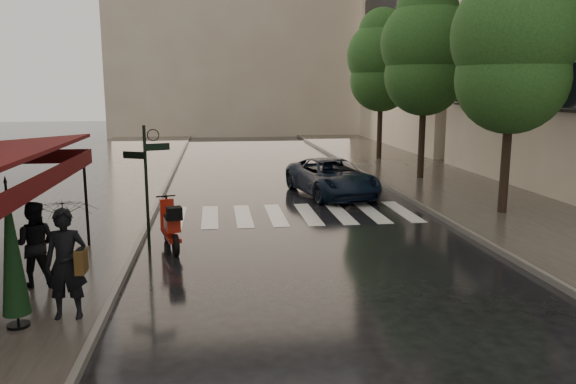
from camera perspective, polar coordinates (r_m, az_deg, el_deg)
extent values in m
plane|color=black|center=(12.14, -9.76, -8.96)|extent=(120.00, 120.00, 0.00)
cube|color=#38332D|center=(24.30, -19.36, 0.57)|extent=(6.00, 60.00, 0.12)
cube|color=#38332D|center=(25.68, 14.83, 1.32)|extent=(5.50, 60.00, 0.12)
cube|color=#595651|center=(23.86, -12.18, 0.79)|extent=(0.12, 60.00, 0.16)
cube|color=#595651|center=(24.75, 8.81, 1.25)|extent=(0.12, 60.00, 0.16)
cube|color=silver|center=(17.94, -11.29, -2.59)|extent=(0.50, 3.20, 0.01)
cube|color=silver|center=(17.90, -7.93, -2.52)|extent=(0.50, 3.20, 0.01)
cube|color=silver|center=(17.92, -4.57, -2.43)|extent=(0.50, 3.20, 0.01)
cube|color=silver|center=(18.00, -1.23, -2.34)|extent=(0.50, 3.20, 0.01)
cube|color=silver|center=(18.14, 2.07, -2.25)|extent=(0.50, 3.20, 0.01)
cube|color=silver|center=(18.34, 5.31, -2.14)|extent=(0.50, 3.20, 0.01)
cube|color=silver|center=(18.60, 8.47, -2.04)|extent=(0.50, 3.20, 0.01)
cube|color=silver|center=(18.91, 11.54, -1.93)|extent=(0.50, 3.20, 0.01)
cube|color=#480A0E|center=(11.49, -22.89, 1.34)|extent=(0.04, 7.00, 0.35)
cylinder|color=black|center=(14.80, -19.82, -0.70)|extent=(0.07, 0.07, 2.35)
cylinder|color=black|center=(14.76, -14.18, 0.58)|extent=(0.08, 0.08, 3.10)
cube|color=black|center=(14.59, -13.18, 4.48)|extent=(0.62, 0.26, 0.18)
cube|color=black|center=(14.68, -15.40, 3.63)|extent=(0.56, 0.29, 0.18)
cube|color=tan|center=(41.03, 16.24, 17.47)|extent=(8.00, 16.00, 18.50)
cube|color=tan|center=(49.86, -4.83, 17.40)|extent=(22.00, 6.00, 20.00)
cylinder|color=black|center=(18.85, 21.32, 4.43)|extent=(0.28, 0.28, 4.26)
sphere|color=#193C16|center=(18.77, 21.75, 10.67)|extent=(3.40, 3.40, 3.40)
sphere|color=#193C16|center=(18.83, 22.02, 14.59)|extent=(3.80, 3.80, 3.80)
cylinder|color=black|center=(25.15, 13.48, 6.48)|extent=(0.28, 0.28, 4.48)
sphere|color=#193C16|center=(25.10, 13.69, 11.40)|extent=(3.40, 3.40, 3.40)
sphere|color=#193C16|center=(25.16, 13.83, 14.49)|extent=(3.80, 3.80, 3.80)
sphere|color=#193C16|center=(25.29, 13.97, 17.38)|extent=(2.60, 2.60, 2.60)
cylinder|color=black|center=(31.83, 9.32, 7.32)|extent=(0.28, 0.28, 4.37)
sphere|color=#193C16|center=(31.79, 9.43, 11.11)|extent=(3.40, 3.40, 3.40)
sphere|color=#193C16|center=(31.83, 9.51, 13.50)|extent=(3.80, 3.80, 3.80)
sphere|color=#193C16|center=(31.92, 9.58, 15.74)|extent=(2.60, 2.60, 2.60)
imported|color=black|center=(10.30, -21.62, -6.81)|extent=(0.71, 0.47, 1.92)
imported|color=black|center=(10.04, -22.05, -0.74)|extent=(1.15, 1.17, 1.04)
cube|color=#452F12|center=(10.23, -20.27, -6.61)|extent=(0.16, 0.36, 0.41)
imported|color=black|center=(12.23, -24.35, -4.83)|extent=(0.84, 0.66, 1.71)
cylinder|color=black|center=(13.93, -11.34, -5.31)|extent=(0.23, 0.54, 0.53)
cylinder|color=black|center=(15.24, -12.21, -3.96)|extent=(0.23, 0.54, 0.53)
cube|color=maroon|center=(14.59, -11.82, -4.25)|extent=(0.63, 1.47, 0.11)
cube|color=maroon|center=(14.24, -11.70, -3.23)|extent=(0.46, 0.67, 0.31)
cube|color=maroon|center=(14.97, -12.19, -2.23)|extent=(0.37, 0.21, 0.83)
cylinder|color=black|center=(14.98, -12.32, -0.42)|extent=(0.50, 0.16, 0.04)
cube|color=black|center=(13.77, -11.48, -2.14)|extent=(0.42, 0.40, 0.31)
imported|color=black|center=(21.25, 4.48, 1.50)|extent=(3.19, 5.32, 1.38)
cylinder|color=black|center=(10.56, -25.69, -12.09)|extent=(0.36, 0.36, 0.05)
cylinder|color=black|center=(10.18, -26.23, -5.75)|extent=(0.04, 0.04, 2.38)
cone|color=black|center=(10.15, -26.29, -5.10)|extent=(0.44, 0.44, 2.26)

